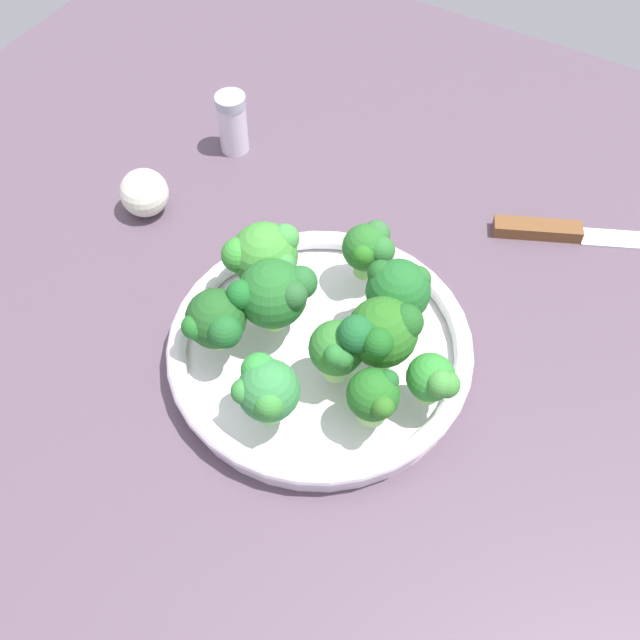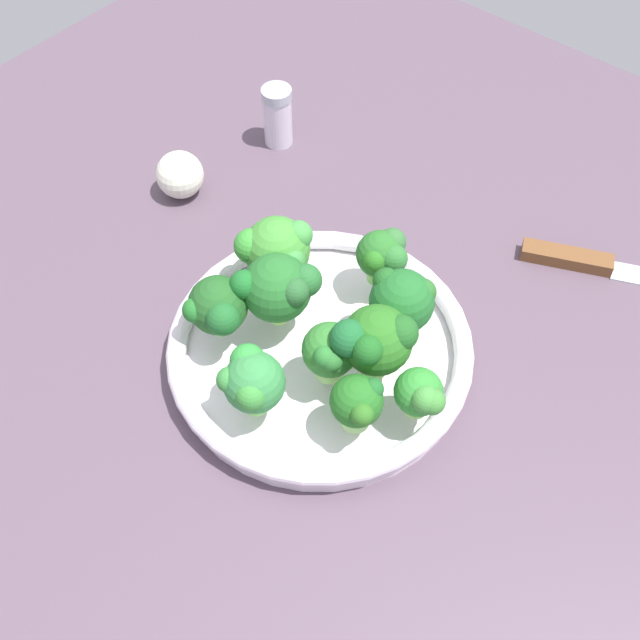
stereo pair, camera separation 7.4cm
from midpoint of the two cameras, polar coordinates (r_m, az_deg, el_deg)
name	(u,v)px [view 1 (the left image)]	position (r cm, az deg, el deg)	size (l,w,h in cm)	color
ground_plane	(316,394)	(78.44, -2.98, -5.41)	(130.00, 130.00, 2.50)	#564453
bowl	(320,349)	(77.63, -2.72, -2.28)	(29.41, 29.41, 3.47)	white
broccoli_floret_0	(398,291)	(74.13, 2.73, 1.87)	(6.06, 6.21, 7.52)	#85B659
broccoli_floret_1	(374,396)	(68.76, 0.80, -5.61)	(4.66, 4.84, 5.75)	#8DC669
broccoli_floret_2	(369,248)	(78.61, 0.77, 4.98)	(5.45, 5.14, 5.93)	#77B755
broccoli_floret_3	(434,380)	(70.05, 5.07, -4.43)	(4.34, 5.04, 5.37)	#95D267
broccoli_floret_4	(216,321)	(74.02, -10.22, -0.28)	(6.03, 6.34, 6.40)	#8BCF60
broccoli_floret_5	(266,390)	(69.05, -6.89, -5.15)	(5.49, 5.76, 6.40)	#76C059
broccoli_floret_6	(274,293)	(73.98, -6.12, 1.71)	(6.70, 6.96, 7.81)	#8DC05A
broccoli_floret_7	(264,256)	(77.25, -6.72, 4.37)	(6.61, 7.15, 7.68)	#9DD969
broccoli_floret_8	(336,351)	(71.10, -1.79, -2.38)	(5.10, 5.07, 6.12)	#93CB6A
broccoli_floret_9	(382,333)	(70.44, 1.41, -1.11)	(7.17, 6.42, 7.92)	#96DB71
knife	(581,233)	(92.41, 15.82, 5.78)	(13.33, 25.16, 1.50)	silver
garlic_bulb	(144,193)	(93.26, -14.59, 8.58)	(5.44, 5.44, 5.44)	silver
pepper_shaker	(233,123)	(98.51, -8.41, 13.52)	(3.58, 3.58, 7.63)	silver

